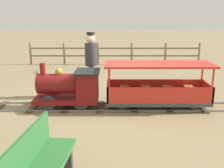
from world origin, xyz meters
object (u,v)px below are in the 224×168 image
locomotive (71,87)px  conductor_person (91,59)px  passenger_car (158,90)px  park_bench (40,167)px

locomotive → conductor_person: conductor_person is taller
passenger_car → conductor_person: bearing=60.5°
locomotive → passenger_car: bearing=-90.0°
locomotive → park_bench: locomotive is taller
passenger_car → conductor_person: conductor_person is taller
conductor_person → locomotive: bearing=155.7°
passenger_car → conductor_person: (0.87, 1.53, 0.53)m
conductor_person → park_bench: 3.97m
park_bench → locomotive: bearing=2.3°
locomotive → park_bench: size_ratio=1.08×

